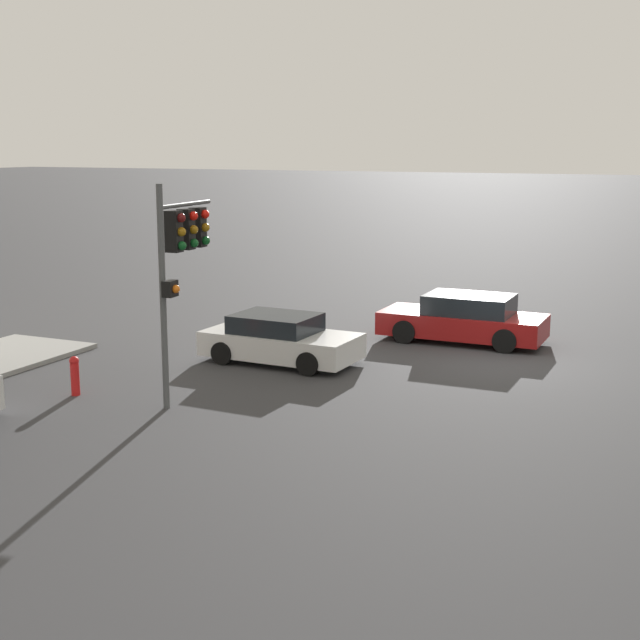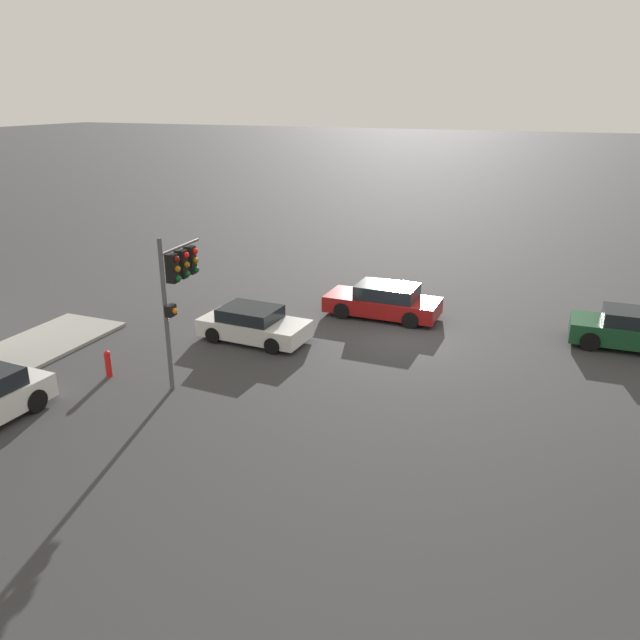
# 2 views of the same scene
# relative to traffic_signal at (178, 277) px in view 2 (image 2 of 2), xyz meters

# --- Properties ---
(ground_plane) EXTENTS (300.00, 300.00, 0.00)m
(ground_plane) POSITION_rel_traffic_signal_xyz_m (-5.58, -6.16, -3.48)
(ground_plane) COLOR #333335
(traffic_signal) EXTENTS (0.66, 2.34, 4.88)m
(traffic_signal) POSITION_rel_traffic_signal_xyz_m (0.00, 0.00, 0.00)
(traffic_signal) COLOR #515456
(traffic_signal) RESTS_ON ground_plane
(crossing_car_0) EXTENTS (4.17, 2.12, 1.28)m
(crossing_car_0) POSITION_rel_traffic_signal_xyz_m (-0.39, -3.97, -2.87)
(crossing_car_0) COLOR silver
(crossing_car_0) RESTS_ON ground_plane
(crossing_car_1) EXTENTS (4.73, 2.05, 1.40)m
(crossing_car_1) POSITION_rel_traffic_signal_xyz_m (-4.17, -8.38, -2.81)
(crossing_car_1) COLOR maroon
(crossing_car_1) RESTS_ON ground_plane
(crossing_car_2) EXTENTS (3.92, 2.04, 1.43)m
(crossing_car_2) POSITION_rel_traffic_signal_xyz_m (-13.44, -8.58, -2.80)
(crossing_car_2) COLOR #194728
(crossing_car_2) RESTS_ON ground_plane
(fire_hydrant) EXTENTS (0.22, 0.22, 0.92)m
(fire_hydrant) POSITION_rel_traffic_signal_xyz_m (2.49, 0.78, -2.99)
(fire_hydrant) COLOR red
(fire_hydrant) RESTS_ON ground_plane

